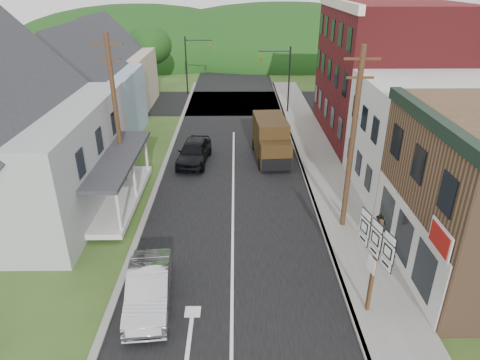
{
  "coord_description": "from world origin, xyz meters",
  "views": [
    {
      "loc": [
        0.19,
        -15.14,
        11.64
      ],
      "look_at": [
        0.38,
        4.48,
        2.2
      ],
      "focal_mm": 32.0,
      "sensor_mm": 36.0,
      "label": 1
    }
  ],
  "objects_px": {
    "delivery_van": "(271,140)",
    "dark_sedan": "(194,152)",
    "warning_sign": "(380,231)",
    "route_sign_cluster": "(375,254)",
    "silver_sedan": "(149,289)"
  },
  "relations": [
    {
      "from": "dark_sedan",
      "to": "warning_sign",
      "type": "relative_size",
      "value": 1.94
    },
    {
      "from": "dark_sedan",
      "to": "delivery_van",
      "type": "bearing_deg",
      "value": 12.84
    },
    {
      "from": "route_sign_cluster",
      "to": "warning_sign",
      "type": "xyz_separation_m",
      "value": [
        1.27,
        3.03,
        -0.99
      ]
    },
    {
      "from": "dark_sedan",
      "to": "delivery_van",
      "type": "height_order",
      "value": "delivery_van"
    },
    {
      "from": "silver_sedan",
      "to": "warning_sign",
      "type": "relative_size",
      "value": 1.83
    },
    {
      "from": "silver_sedan",
      "to": "route_sign_cluster",
      "type": "distance_m",
      "value": 8.53
    },
    {
      "from": "delivery_van",
      "to": "warning_sign",
      "type": "xyz_separation_m",
      "value": [
        3.77,
        -12.09,
        0.28
      ]
    },
    {
      "from": "delivery_van",
      "to": "dark_sedan",
      "type": "bearing_deg",
      "value": -177.41
    },
    {
      "from": "dark_sedan",
      "to": "warning_sign",
      "type": "height_order",
      "value": "warning_sign"
    },
    {
      "from": "silver_sedan",
      "to": "route_sign_cluster",
      "type": "xyz_separation_m",
      "value": [
        8.28,
        -0.55,
        1.97
      ]
    },
    {
      "from": "dark_sedan",
      "to": "route_sign_cluster",
      "type": "bearing_deg",
      "value": -55.93
    },
    {
      "from": "silver_sedan",
      "to": "delivery_van",
      "type": "xyz_separation_m",
      "value": [
        5.78,
        14.57,
        0.7
      ]
    },
    {
      "from": "dark_sedan",
      "to": "delivery_van",
      "type": "distance_m",
      "value": 5.33
    },
    {
      "from": "delivery_van",
      "to": "warning_sign",
      "type": "height_order",
      "value": "delivery_van"
    },
    {
      "from": "dark_sedan",
      "to": "delivery_van",
      "type": "relative_size",
      "value": 0.91
    }
  ]
}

